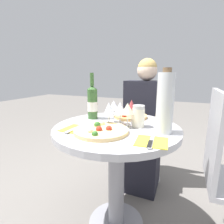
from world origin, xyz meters
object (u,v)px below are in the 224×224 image
Objects in this scene: wine_bottle at (92,102)px; tall_carafe at (165,103)px; dining_table at (116,152)px; pizza_large at (101,130)px; seated_diner at (143,131)px; chair_behind_diner at (146,132)px.

tall_carafe is at bearing -14.13° from wine_bottle.
pizza_large reaches higher than dining_table.
wine_bottle is at bearing 58.20° from seated_diner.
pizza_large is (-0.09, -0.70, 0.21)m from seated_diner.
seated_diner is 3.36× the size of tall_carafe.
dining_table is 0.66× the size of seated_diner.
dining_table is at bearing 86.11° from chair_behind_diner.
dining_table is 0.39m from wine_bottle.
chair_behind_diner is 0.87m from tall_carafe.
tall_carafe is at bearing 21.65° from pizza_large.
wine_bottle reaches higher than dining_table.
dining_table is 2.39× the size of wine_bottle.
tall_carafe reaches higher than wine_bottle.
wine_bottle is (-0.23, 0.12, 0.29)m from dining_table.
tall_carafe is (0.23, -0.72, 0.43)m from chair_behind_diner.
wine_bottle reaches higher than pizza_large.
pizza_large is (-0.09, -0.85, 0.27)m from chair_behind_diner.
seated_diner reaches higher than tall_carafe.
seated_diner is (-0.00, -0.14, 0.06)m from chair_behind_diner.
tall_carafe is at bearing 112.08° from seated_diner.
chair_behind_diner is 3.14× the size of pizza_large.
pizza_large is at bearing -105.41° from dining_table.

